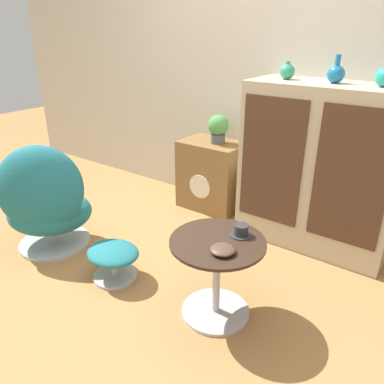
# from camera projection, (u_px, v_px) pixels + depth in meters

# --- Properties ---
(ground_plane) EXTENTS (12.00, 12.00, 0.00)m
(ground_plane) POSITION_uv_depth(u_px,v_px,m) (149.00, 291.00, 2.42)
(ground_plane) COLOR #A87542
(wall_back) EXTENTS (6.40, 0.06, 2.60)m
(wall_back) POSITION_uv_depth(u_px,v_px,m) (268.00, 63.00, 3.01)
(wall_back) COLOR beige
(wall_back) RESTS_ON ground_plane
(sideboard) EXTENTS (1.11, 0.49, 1.22)m
(sideboard) POSITION_uv_depth(u_px,v_px,m) (319.00, 168.00, 2.76)
(sideboard) COLOR tan
(sideboard) RESTS_ON ground_plane
(tv_console) EXTENTS (0.56, 0.39, 0.63)m
(tv_console) POSITION_uv_depth(u_px,v_px,m) (212.00, 175.00, 3.45)
(tv_console) COLOR brown
(tv_console) RESTS_ON ground_plane
(egg_chair) EXTENTS (0.84, 0.83, 0.85)m
(egg_chair) POSITION_uv_depth(u_px,v_px,m) (45.00, 202.00, 2.75)
(egg_chair) COLOR #B7B7BC
(egg_chair) RESTS_ON ground_plane
(ottoman) EXTENTS (0.37, 0.31, 0.24)m
(ottoman) POSITION_uv_depth(u_px,v_px,m) (113.00, 256.00, 2.49)
(ottoman) COLOR #B7B7BC
(ottoman) RESTS_ON ground_plane
(coffee_table) EXTENTS (0.53, 0.53, 0.50)m
(coffee_table) POSITION_uv_depth(u_px,v_px,m) (217.00, 271.00, 2.12)
(coffee_table) COLOR #B7B7BC
(coffee_table) RESTS_ON ground_plane
(vase_leftmost) EXTENTS (0.11, 0.11, 0.12)m
(vase_leftmost) POSITION_uv_depth(u_px,v_px,m) (287.00, 71.00, 2.67)
(vase_leftmost) COLOR #2D8E6B
(vase_leftmost) RESTS_ON sideboard
(vase_inner_left) EXTENTS (0.12, 0.12, 0.18)m
(vase_inner_left) POSITION_uv_depth(u_px,v_px,m) (336.00, 73.00, 2.48)
(vase_inner_left) COLOR #196699
(vase_inner_left) RESTS_ON sideboard
(potted_plant) EXTENTS (0.18, 0.18, 0.25)m
(potted_plant) POSITION_uv_depth(u_px,v_px,m) (218.00, 128.00, 3.23)
(potted_plant) COLOR #4C4C51
(potted_plant) RESTS_ON tv_console
(teacup) EXTENTS (0.13, 0.13, 0.06)m
(teacup) POSITION_uv_depth(u_px,v_px,m) (241.00, 231.00, 2.09)
(teacup) COLOR #2D2D33
(teacup) RESTS_ON coffee_table
(bowl) EXTENTS (0.13, 0.13, 0.04)m
(bowl) POSITION_uv_depth(u_px,v_px,m) (223.00, 250.00, 1.93)
(bowl) COLOR #4C3828
(bowl) RESTS_ON coffee_table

